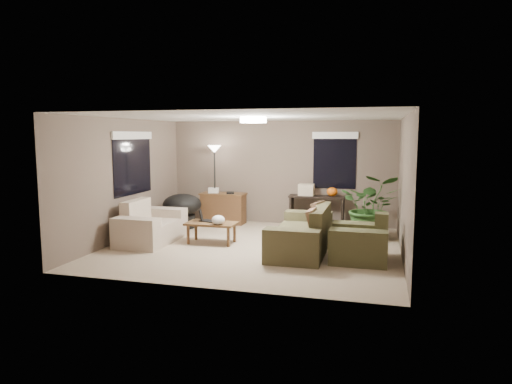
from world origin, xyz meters
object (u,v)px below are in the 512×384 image
(armchair, at_px, (360,244))
(houseplant, at_px, (371,214))
(console_table, at_px, (317,209))
(coffee_table, at_px, (211,226))
(desk, at_px, (223,208))
(loveseat, at_px, (150,227))
(main_sofa, at_px, (303,236))
(cat_scratching_post, at_px, (378,243))
(papasan_chair, at_px, (182,208))
(floor_lamp, at_px, (214,158))

(armchair, relative_size, houseplant, 0.74)
(console_table, bearing_deg, houseplant, -35.31)
(armchair, bearing_deg, coffee_table, 169.58)
(desk, bearing_deg, loveseat, -109.70)
(houseplant, bearing_deg, main_sofa, -130.68)
(coffee_table, bearing_deg, console_table, 49.24)
(cat_scratching_post, bearing_deg, papasan_chair, 163.78)
(main_sofa, bearing_deg, loveseat, -178.95)
(desk, height_order, floor_lamp, floor_lamp)
(loveseat, bearing_deg, papasan_chair, 88.32)
(loveseat, xyz_separation_m, cat_scratching_post, (4.47, 0.20, -0.08))
(desk, bearing_deg, floor_lamp, -163.06)
(armchair, relative_size, desk, 0.91)
(console_table, xyz_separation_m, floor_lamp, (-2.47, -0.16, 1.16))
(coffee_table, relative_size, floor_lamp, 0.52)
(coffee_table, height_order, floor_lamp, floor_lamp)
(console_table, bearing_deg, armchair, -67.58)
(main_sofa, xyz_separation_m, houseplant, (1.20, 1.39, 0.24))
(floor_lamp, height_order, houseplant, floor_lamp)
(coffee_table, height_order, houseplant, houseplant)
(console_table, bearing_deg, coffee_table, -130.76)
(papasan_chair, bearing_deg, houseplant, -0.48)
(papasan_chair, relative_size, floor_lamp, 0.48)
(coffee_table, height_order, papasan_chair, papasan_chair)
(papasan_chair, bearing_deg, cat_scratching_post, -16.22)
(coffee_table, relative_size, houseplant, 0.74)
(armchair, distance_m, houseplant, 1.79)
(console_table, xyz_separation_m, papasan_chair, (-3.03, -0.85, 0.03))
(main_sofa, distance_m, armchair, 1.11)
(loveseat, distance_m, cat_scratching_post, 4.48)
(loveseat, bearing_deg, cat_scratching_post, 2.55)
(console_table, height_order, houseplant, houseplant)
(main_sofa, xyz_separation_m, loveseat, (-3.13, -0.06, 0.00))
(houseplant, bearing_deg, armchair, -94.98)
(main_sofa, xyz_separation_m, cat_scratching_post, (1.34, 0.14, -0.08))
(coffee_table, xyz_separation_m, papasan_chair, (-1.20, 1.27, 0.11))
(console_table, height_order, papasan_chair, papasan_chair)
(armchair, relative_size, cat_scratching_post, 2.00)
(desk, xyz_separation_m, papasan_chair, (-0.76, -0.75, 0.09))
(loveseat, bearing_deg, coffee_table, 9.87)
(desk, xyz_separation_m, console_table, (2.28, 0.10, 0.06))
(desk, distance_m, floor_lamp, 1.24)
(houseplant, bearing_deg, desk, 167.50)
(loveseat, bearing_deg, console_table, 37.23)
(armchair, distance_m, cat_scratching_post, 0.61)
(floor_lamp, xyz_separation_m, houseplant, (3.72, -0.72, -1.07))
(main_sofa, distance_m, loveseat, 3.13)
(coffee_table, bearing_deg, papasan_chair, 133.48)
(loveseat, distance_m, houseplant, 4.57)
(armchair, relative_size, coffee_table, 1.00)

